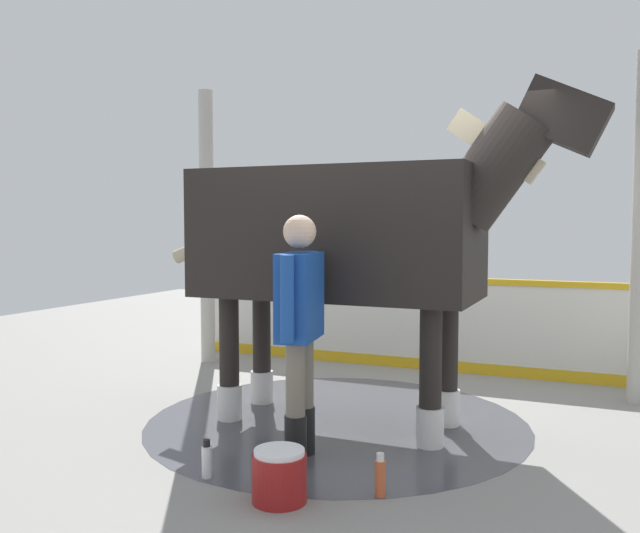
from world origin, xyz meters
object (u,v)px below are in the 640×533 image
at_px(horse, 350,235).
at_px(wash_bucket, 279,476).
at_px(handler, 300,320).
at_px(bottle_shampoo, 207,460).
at_px(bottle_spray, 380,477).

relative_size(horse, wash_bucket, 11.07).
relative_size(horse, handler, 2.13).
bearing_deg(handler, bottle_shampoo, 44.90).
relative_size(handler, bottle_shampoo, 6.73).
height_order(handler, bottle_shampoo, handler).
height_order(handler, wash_bucket, handler).
height_order(handler, bottle_spray, handler).
height_order(bottle_shampoo, bottle_spray, bottle_spray).
xyz_separation_m(horse, bottle_spray, (0.70, -1.25, -1.39)).
bearing_deg(wash_bucket, bottle_spray, 31.28).
height_order(wash_bucket, bottle_shampoo, wash_bucket).
bearing_deg(bottle_shampoo, wash_bucket, -11.99).
relative_size(horse, bottle_shampoo, 14.36).
bearing_deg(bottle_spray, handler, 152.47).
distance_m(bottle_shampoo, bottle_spray, 1.11).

